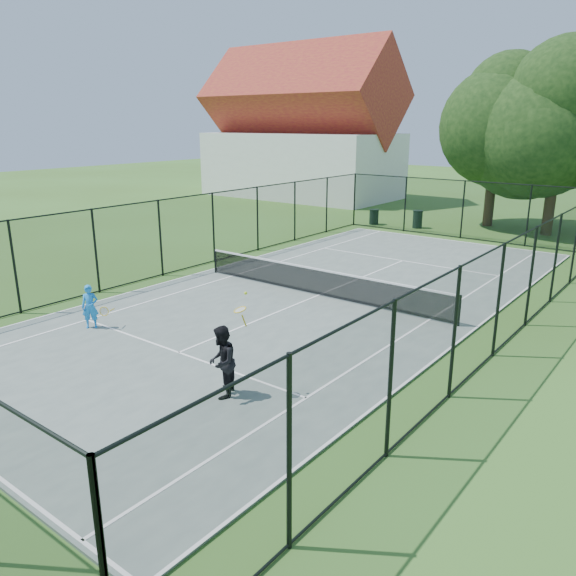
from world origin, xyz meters
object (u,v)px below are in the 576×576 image
Objects in this scene: trash_bin_left at (374,217)px; player_blue at (90,307)px; trash_bin_right at (418,219)px; tennis_net at (319,281)px; player_black at (222,362)px.

player_blue is at bearing -83.78° from trash_bin_left.
player_blue is (-0.33, -21.06, 0.19)m from trash_bin_right.
trash_bin_right is (-3.10, 14.38, -0.07)m from tennis_net.
player_black is (8.26, -21.35, 0.42)m from trash_bin_left.
trash_bin_left is at bearing -169.94° from trash_bin_right.
tennis_net and trash_bin_right have the same top height.
player_black is at bearing -68.84° from trash_bin_left.
trash_bin_left is 20.73m from player_blue.
player_blue is at bearing 172.97° from player_black.
tennis_net is 11.32× the size of trash_bin_left.
trash_bin_left is 2.62m from trash_bin_right.
player_black is (2.59, -7.42, 0.29)m from tennis_net.
player_black reaches higher than player_blue.
trash_bin_right is 0.79× the size of player_blue.
tennis_net is at bearing 109.24° from player_black.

